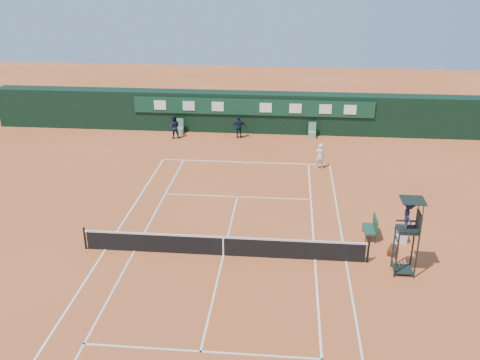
% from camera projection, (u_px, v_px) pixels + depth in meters
% --- Properties ---
extents(ground, '(90.00, 90.00, 0.00)m').
position_uv_depth(ground, '(223.00, 255.00, 24.16)').
color(ground, '#C95F2F').
rests_on(ground, ground).
extents(court_lines, '(11.05, 23.85, 0.01)m').
position_uv_depth(court_lines, '(223.00, 255.00, 24.16)').
color(court_lines, white).
rests_on(court_lines, ground).
extents(tennis_net, '(12.90, 0.10, 1.10)m').
position_uv_depth(tennis_net, '(223.00, 246.00, 23.97)').
color(tennis_net, black).
rests_on(tennis_net, ground).
extents(back_wall, '(40.00, 1.65, 3.00)m').
position_uv_depth(back_wall, '(253.00, 112.00, 40.78)').
color(back_wall, black).
rests_on(back_wall, ground).
extents(linesman_chair_left, '(0.55, 0.50, 1.15)m').
position_uv_depth(linesman_chair_left, '(180.00, 130.00, 40.56)').
color(linesman_chair_left, '#62976B').
rests_on(linesman_chair_left, ground).
extents(linesman_chair_right, '(0.55, 0.50, 1.15)m').
position_uv_depth(linesman_chair_right, '(312.00, 134.00, 39.70)').
color(linesman_chair_right, '#62966D').
rests_on(linesman_chair_right, ground).
extents(umpire_chair, '(0.96, 0.95, 3.42)m').
position_uv_depth(umpire_chair, '(409.00, 221.00, 21.93)').
color(umpire_chair, black).
rests_on(umpire_chair, ground).
extents(player_bench, '(0.56, 1.20, 1.10)m').
position_uv_depth(player_bench, '(372.00, 227.00, 25.45)').
color(player_bench, '#183E2B').
rests_on(player_bench, ground).
extents(tennis_bag, '(0.57, 0.81, 0.28)m').
position_uv_depth(tennis_bag, '(392.00, 250.00, 24.29)').
color(tennis_bag, black).
rests_on(tennis_bag, ground).
extents(cooler, '(0.57, 0.57, 0.65)m').
position_uv_depth(cooler, '(400.00, 235.00, 25.23)').
color(cooler, white).
rests_on(cooler, ground).
extents(tennis_ball, '(0.07, 0.07, 0.07)m').
position_uv_depth(tennis_ball, '(252.00, 188.00, 31.11)').
color(tennis_ball, '#BEDE33').
rests_on(tennis_ball, ground).
extents(player, '(0.69, 0.53, 1.66)m').
position_uv_depth(player, '(320.00, 156.00, 33.76)').
color(player, white).
rests_on(player, ground).
extents(ball_kid_left, '(0.95, 0.80, 1.74)m').
position_uv_depth(ball_kid_left, '(174.00, 127.00, 39.39)').
color(ball_kid_left, black).
rests_on(ball_kid_left, ground).
extents(ball_kid_right, '(1.01, 0.50, 1.67)m').
position_uv_depth(ball_kid_right, '(239.00, 127.00, 39.46)').
color(ball_kid_right, black).
rests_on(ball_kid_right, ground).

